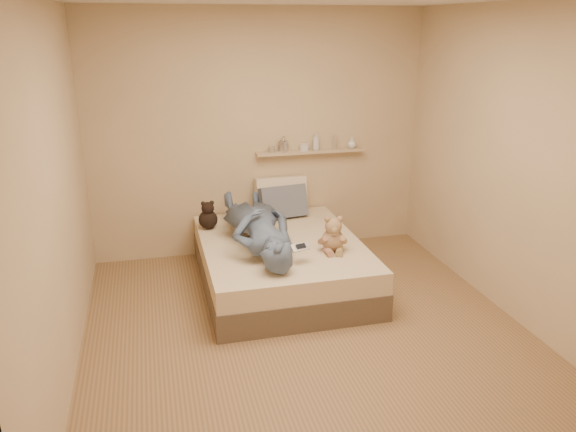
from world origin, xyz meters
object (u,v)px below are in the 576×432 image
object	(u,v)px
pillow_grey	(283,202)
person	(258,225)
wall_shelf	(310,152)
bed	(281,263)
pillow_cream	(281,195)
game_console	(301,247)
teddy_bear	(333,237)
dark_plush	(208,217)

from	to	relation	value
pillow_grey	person	bearing A→B (deg)	-120.37
wall_shelf	bed	bearing A→B (deg)	-121.18
bed	person	xyz separation A→B (m)	(-0.23, -0.03, 0.42)
pillow_grey	pillow_cream	bearing A→B (deg)	86.62
bed	pillow_grey	world-z (taller)	pillow_grey
pillow_cream	pillow_grey	distance (m)	0.14
pillow_cream	bed	bearing A→B (deg)	-103.46
person	wall_shelf	bearing A→B (deg)	-131.48
game_console	pillow_cream	bearing A→B (deg)	83.62
game_console	wall_shelf	distance (m)	1.62
teddy_bear	game_console	bearing A→B (deg)	-152.20
teddy_bear	wall_shelf	xyz separation A→B (m)	(0.15, 1.26, 0.51)
pillow_grey	person	size ratio (longest dim) A/B	0.31
bed	wall_shelf	bearing A→B (deg)	58.82
teddy_bear	wall_shelf	distance (m)	1.37
bed	teddy_bear	distance (m)	0.65
pillow_grey	person	world-z (taller)	person
bed	teddy_bear	world-z (taller)	teddy_bear
bed	teddy_bear	size ratio (longest dim) A/B	5.53
dark_plush	bed	bearing A→B (deg)	-39.73
pillow_grey	wall_shelf	xyz separation A→B (m)	(0.36, 0.22, 0.48)
teddy_bear	pillow_cream	size ratio (longest dim) A/B	0.62
pillow_cream	person	xyz separation A→B (m)	(-0.43, -0.86, -0.01)
game_console	pillow_cream	xyz separation A→B (m)	(0.15, 1.37, 0.05)
teddy_bear	pillow_grey	world-z (taller)	pillow_grey
bed	wall_shelf	xyz separation A→B (m)	(0.55, 0.91, 0.88)
game_console	person	distance (m)	0.59
dark_plush	wall_shelf	distance (m)	1.35
pillow_cream	dark_plush	bearing A→B (deg)	-159.72
game_console	teddy_bear	size ratio (longest dim) A/B	0.53
pillow_cream	person	bearing A→B (deg)	-116.56
person	wall_shelf	size ratio (longest dim) A/B	1.33
teddy_bear	pillow_cream	bearing A→B (deg)	99.77
dark_plush	pillow_grey	size ratio (longest dim) A/B	0.59
bed	pillow_cream	xyz separation A→B (m)	(0.20, 0.83, 0.43)
game_console	wall_shelf	size ratio (longest dim) A/B	0.15
person	wall_shelf	distance (m)	1.30
teddy_bear	dark_plush	xyz separation A→B (m)	(-1.03, 0.88, -0.01)
pillow_cream	pillow_grey	world-z (taller)	pillow_cream
wall_shelf	dark_plush	bearing A→B (deg)	-161.92
dark_plush	pillow_cream	distance (m)	0.89
pillow_cream	wall_shelf	distance (m)	0.58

